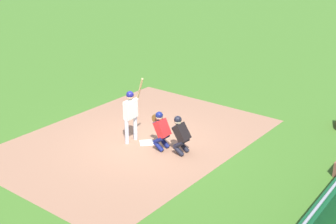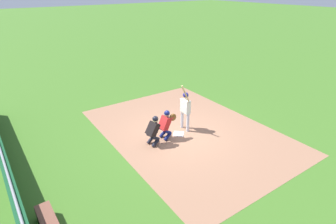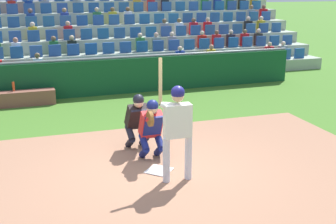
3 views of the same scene
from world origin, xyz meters
name	(u,v)px [view 2 (image 2 of 3)]	position (x,y,z in m)	size (l,w,h in m)	color
ground_plane	(179,134)	(0.00, 0.00, 0.00)	(160.00, 160.00, 0.00)	#417225
infield_dirt_patch	(187,131)	(0.00, 0.50, 0.00)	(9.14, 6.49, 0.01)	#9F6F53
home_plate_marker	(179,134)	(0.00, 0.00, 0.02)	(0.44, 0.44, 0.02)	white
batter_at_plate	(185,107)	(-0.18, 0.49, 1.10)	(0.61, 0.53, 2.21)	silver
catcher_crouching	(166,123)	(-0.05, -0.64, 0.71)	(0.46, 0.71, 1.28)	navy
home_plate_umpire	(153,129)	(0.05, -1.32, 0.68)	(0.48, 0.52, 1.25)	black
dugout_wall	(10,181)	(0.00, -6.43, 0.59)	(14.07, 0.24, 1.22)	#114925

